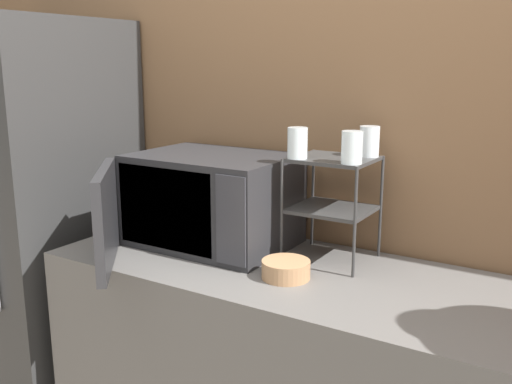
{
  "coord_description": "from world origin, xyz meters",
  "views": [
    {
      "loc": [
        0.71,
        -1.23,
        1.57
      ],
      "look_at": [
        -0.27,
        0.35,
        1.15
      ],
      "focal_mm": 40.0,
      "sensor_mm": 36.0,
      "label": 1
    }
  ],
  "objects_px": {
    "dish_rack": "(333,187)",
    "microwave": "(208,200)",
    "bowl": "(286,270)",
    "glass_front_right": "(352,147)",
    "glass_front_left": "(297,143)",
    "refrigerator": "(34,225)",
    "glass_back_right": "(369,141)"
  },
  "relations": [
    {
      "from": "dish_rack",
      "to": "microwave",
      "type": "bearing_deg",
      "value": -169.24
    },
    {
      "from": "bowl",
      "to": "dish_rack",
      "type": "bearing_deg",
      "value": 78.72
    },
    {
      "from": "microwave",
      "to": "glass_front_right",
      "type": "height_order",
      "value": "glass_front_right"
    },
    {
      "from": "glass_front_left",
      "to": "bowl",
      "type": "height_order",
      "value": "glass_front_left"
    },
    {
      "from": "microwave",
      "to": "bowl",
      "type": "bearing_deg",
      "value": -19.76
    },
    {
      "from": "glass_front_left",
      "to": "dish_rack",
      "type": "bearing_deg",
      "value": 40.85
    },
    {
      "from": "bowl",
      "to": "refrigerator",
      "type": "height_order",
      "value": "refrigerator"
    },
    {
      "from": "microwave",
      "to": "glass_back_right",
      "type": "bearing_deg",
      "value": 16.67
    },
    {
      "from": "glass_back_right",
      "to": "glass_front_right",
      "type": "xyz_separation_m",
      "value": [
        0.0,
        -0.16,
        0.0
      ]
    },
    {
      "from": "glass_front_left",
      "to": "glass_back_right",
      "type": "distance_m",
      "value": 0.24
    },
    {
      "from": "glass_back_right",
      "to": "bowl",
      "type": "distance_m",
      "value": 0.51
    },
    {
      "from": "dish_rack",
      "to": "glass_front_right",
      "type": "height_order",
      "value": "glass_front_right"
    },
    {
      "from": "glass_back_right",
      "to": "glass_front_right",
      "type": "distance_m",
      "value": 0.16
    },
    {
      "from": "bowl",
      "to": "refrigerator",
      "type": "relative_size",
      "value": 0.09
    },
    {
      "from": "bowl",
      "to": "refrigerator",
      "type": "distance_m",
      "value": 1.3
    },
    {
      "from": "glass_front_left",
      "to": "glass_front_right",
      "type": "xyz_separation_m",
      "value": [
        0.19,
        0.0,
        0.0
      ]
    },
    {
      "from": "microwave",
      "to": "bowl",
      "type": "height_order",
      "value": "microwave"
    },
    {
      "from": "dish_rack",
      "to": "glass_front_right",
      "type": "xyz_separation_m",
      "value": [
        0.1,
        -0.08,
        0.15
      ]
    },
    {
      "from": "microwave",
      "to": "refrigerator",
      "type": "xyz_separation_m",
      "value": [
        -0.89,
        -0.09,
        -0.21
      ]
    },
    {
      "from": "dish_rack",
      "to": "glass_front_right",
      "type": "relative_size",
      "value": 3.5
    },
    {
      "from": "glass_front_left",
      "to": "refrigerator",
      "type": "relative_size",
      "value": 0.06
    },
    {
      "from": "glass_front_left",
      "to": "bowl",
      "type": "relative_size",
      "value": 0.66
    },
    {
      "from": "dish_rack",
      "to": "bowl",
      "type": "bearing_deg",
      "value": -101.28
    },
    {
      "from": "bowl",
      "to": "glass_back_right",
      "type": "bearing_deg",
      "value": 65.95
    },
    {
      "from": "glass_front_left",
      "to": "glass_front_right",
      "type": "relative_size",
      "value": 1.0
    },
    {
      "from": "microwave",
      "to": "glass_front_right",
      "type": "xyz_separation_m",
      "value": [
        0.55,
        0.01,
        0.24
      ]
    },
    {
      "from": "microwave",
      "to": "bowl",
      "type": "xyz_separation_m",
      "value": [
        0.41,
        -0.15,
        -0.14
      ]
    },
    {
      "from": "microwave",
      "to": "glass_front_left",
      "type": "xyz_separation_m",
      "value": [
        0.36,
        0.01,
        0.24
      ]
    },
    {
      "from": "glass_back_right",
      "to": "bowl",
      "type": "xyz_separation_m",
      "value": [
        -0.14,
        -0.31,
        -0.38
      ]
    },
    {
      "from": "dish_rack",
      "to": "glass_front_left",
      "type": "relative_size",
      "value": 3.5
    },
    {
      "from": "glass_front_right",
      "to": "microwave",
      "type": "bearing_deg",
      "value": -179.32
    },
    {
      "from": "microwave",
      "to": "glass_front_left",
      "type": "relative_size",
      "value": 7.56
    }
  ]
}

